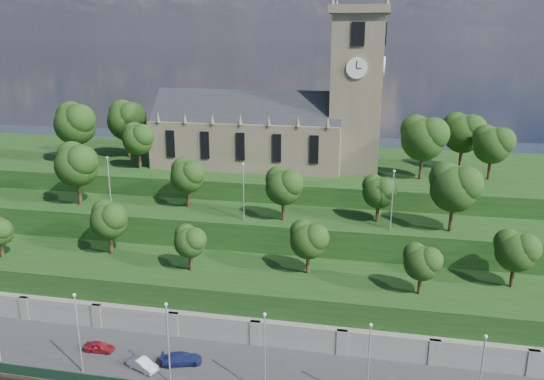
% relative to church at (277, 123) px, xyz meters
% --- Properties ---
extents(promenade, '(160.00, 12.00, 2.00)m').
position_rel_church_xyz_m(promenade, '(-0.79, -39.98, -21.52)').
color(promenade, '#2D2D30').
rests_on(promenade, ground).
extents(retaining_wall, '(160.00, 2.10, 5.00)m').
position_rel_church_xyz_m(retaining_wall, '(-0.79, -34.01, -20.02)').
color(retaining_wall, slate).
rests_on(retaining_wall, ground).
extents(embankment_lower, '(160.00, 12.00, 8.00)m').
position_rel_church_xyz_m(embankment_lower, '(-0.79, -27.98, -18.52)').
color(embankment_lower, '#163712').
rests_on(embankment_lower, ground).
extents(embankment_upper, '(160.00, 10.00, 12.00)m').
position_rel_church_xyz_m(embankment_upper, '(-0.79, -16.98, -16.52)').
color(embankment_upper, '#163712').
rests_on(embankment_upper, ground).
extents(hilltop, '(160.00, 32.00, 15.00)m').
position_rel_church_xyz_m(hilltop, '(-0.79, 4.02, -15.02)').
color(hilltop, '#163712').
rests_on(hilltop, ground).
extents(church, '(38.60, 12.35, 27.60)m').
position_rel_church_xyz_m(church, '(0.00, 0.00, 0.00)').
color(church, brown).
rests_on(church, hilltop).
extents(trees_lower, '(69.99, 8.51, 7.43)m').
position_rel_church_xyz_m(trees_lower, '(3.09, -27.50, -9.99)').
color(trees_lower, '#301F12').
rests_on(trees_lower, embankment_lower).
extents(trees_upper, '(60.75, 8.54, 9.57)m').
position_rel_church_xyz_m(trees_upper, '(-0.21, -18.01, -4.74)').
color(trees_upper, '#301F12').
rests_on(trees_upper, embankment_upper).
extents(trees_hilltop, '(76.65, 15.83, 10.74)m').
position_rel_church_xyz_m(trees_hilltop, '(-2.67, -1.33, -0.81)').
color(trees_hilltop, '#301F12').
rests_on(trees_hilltop, hilltop).
extents(lamp_posts_promenade, '(60.36, 0.36, 9.24)m').
position_rel_church_xyz_m(lamp_posts_promenade, '(-2.79, -43.48, -15.28)').
color(lamp_posts_promenade, '#B2B2B7').
rests_on(lamp_posts_promenade, promenade).
extents(lamp_posts_upper, '(40.36, 0.36, 8.17)m').
position_rel_church_xyz_m(lamp_posts_upper, '(-0.79, -19.98, -5.83)').
color(lamp_posts_upper, '#B2B2B7').
rests_on(lamp_posts_upper, embankment_upper).
extents(car_left, '(3.48, 1.48, 1.17)m').
position_rel_church_xyz_m(car_left, '(-12.93, -39.64, -19.93)').
color(car_left, maroon).
rests_on(car_left, promenade).
extents(car_middle, '(3.98, 2.67, 1.24)m').
position_rel_church_xyz_m(car_middle, '(-6.67, -41.83, -19.90)').
color(car_middle, '#ADAEB2').
rests_on(car_middle, promenade).
extents(car_right, '(4.75, 3.07, 1.28)m').
position_rel_church_xyz_m(car_right, '(-2.86, -40.08, -19.88)').
color(car_right, navy).
rests_on(car_right, promenade).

